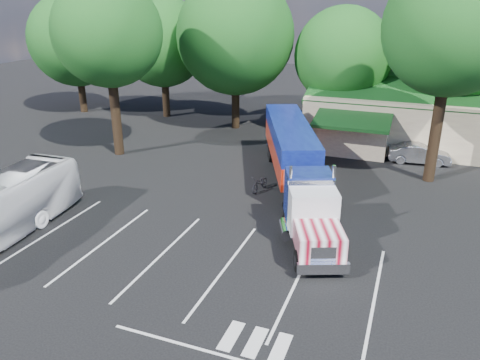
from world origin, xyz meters
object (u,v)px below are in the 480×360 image
(semi_truck, at_px, (295,157))
(woman, at_px, (290,201))
(silver_sedan, at_px, (419,154))
(bicycle, at_px, (260,183))

(semi_truck, bearing_deg, woman, -99.99)
(silver_sedan, bearing_deg, woman, 145.47)
(semi_truck, distance_m, bicycle, 2.65)
(woman, height_order, silver_sedan, woman)
(bicycle, distance_m, silver_sedan, 12.66)
(woman, xyz_separation_m, silver_sedan, (6.31, 11.84, -0.26))
(woman, relative_size, bicycle, 1.03)
(woman, height_order, bicycle, woman)
(bicycle, bearing_deg, silver_sedan, 53.67)
(semi_truck, bearing_deg, silver_sedan, 26.72)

